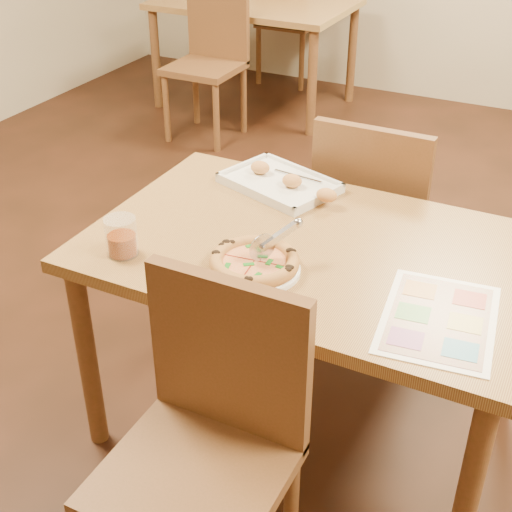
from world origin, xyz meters
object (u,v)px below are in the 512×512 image
at_px(bg_chair_far, 285,9).
at_px(pizza_cutter, 274,239).
at_px(bg_table, 255,14).
at_px(plate, 256,269).
at_px(glass_tumbler, 122,239).
at_px(pizza, 255,262).
at_px(chair_near, 212,415).
at_px(dining_table, 311,269).
at_px(menu, 439,319).
at_px(appetizer_tray, 282,183).
at_px(chair_far, 374,205).
at_px(bg_chair_near, 211,45).

xyz_separation_m(bg_chair_far, pizza_cutter, (1.55, -3.46, 0.24)).
xyz_separation_m(bg_table, plate, (1.52, -3.00, 0.09)).
bearing_deg(glass_tumbler, plate, 12.82).
bearing_deg(pizza, chair_near, -77.49).
distance_m(dining_table, plate, 0.24).
relative_size(bg_table, plate, 5.33).
relative_size(chair_near, glass_tumbler, 4.15).
bearing_deg(chair_near, bg_table, 115.19).
bearing_deg(menu, pizza, -179.86).
relative_size(bg_table, menu, 3.41).
bearing_deg(pizza_cutter, chair_near, -142.16).
bearing_deg(menu, bg_table, 124.02).
relative_size(bg_chair_far, appetizer_tray, 1.07).
distance_m(chair_far, pizza_cutter, 0.79).
bearing_deg(pizza, bg_chair_far, 113.35).
height_order(chair_far, menu, chair_far).
bearing_deg(chair_far, menu, 117.90).
bearing_deg(pizza_cutter, plate, 179.49).
bearing_deg(pizza, pizza_cutter, 47.55).
relative_size(chair_near, bg_chair_near, 1.00).
xyz_separation_m(chair_far, glass_tumbler, (-0.46, -0.89, 0.20)).
relative_size(dining_table, bg_table, 1.00).
xyz_separation_m(bg_chair_near, pizza, (1.51, -2.39, 0.18)).
bearing_deg(dining_table, menu, -24.78).
bearing_deg(pizza, bg_table, 116.75).
xyz_separation_m(pizza_cutter, glass_tumbler, (-0.41, -0.14, -0.04)).
height_order(chair_near, bg_table, chair_near).
bearing_deg(chair_near, glass_tumbler, 146.02).
height_order(chair_far, bg_chair_far, same).
bearing_deg(pizza, menu, 0.14).
relative_size(bg_table, glass_tumbler, 11.49).
xyz_separation_m(dining_table, plate, (-0.08, -0.20, 0.09)).
bearing_deg(chair_near, appetizer_tray, 104.72).
relative_size(dining_table, bg_chair_far, 2.77).
bearing_deg(pizza_cutter, dining_table, 12.87).
distance_m(chair_near, pizza, 0.45).
bearing_deg(chair_near, menu, 43.99).
bearing_deg(glass_tumbler, chair_near, -33.98).
relative_size(chair_far, pizza_cutter, 3.31).
distance_m(bg_chair_near, pizza, 2.84).
height_order(bg_chair_near, pizza_cutter, bg_chair_near).
bearing_deg(appetizer_tray, bg_table, 118.58).
height_order(bg_chair_far, glass_tumbler, bg_chair_far).
bearing_deg(glass_tumbler, dining_table, 32.04).
distance_m(pizza, appetizer_tray, 0.51).
height_order(dining_table, bg_chair_near, bg_chair_near).
height_order(pizza, appetizer_tray, appetizer_tray).
bearing_deg(chair_far, glass_tumbler, 62.56).
distance_m(dining_table, menu, 0.47).
bearing_deg(bg_chair_far, pizza, 113.35).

